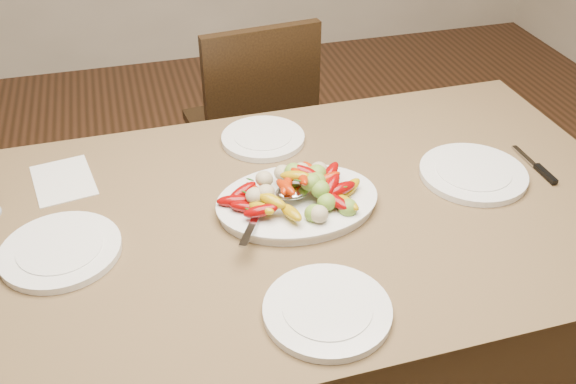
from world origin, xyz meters
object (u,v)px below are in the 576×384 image
at_px(chair_far, 248,127).
at_px(serving_platter, 297,204).
at_px(dining_table, 288,317).
at_px(plate_left, 61,251).
at_px(plate_far, 263,139).
at_px(plate_right, 473,174).
at_px(plate_near, 327,311).

height_order(chair_far, serving_platter, chair_far).
xyz_separation_m(dining_table, plate_left, (-0.55, -0.01, 0.39)).
bearing_deg(plate_far, plate_right, -33.20).
height_order(plate_far, plate_near, same).
bearing_deg(serving_platter, plate_right, 0.91).
relative_size(chair_far, plate_near, 3.53).
bearing_deg(plate_left, plate_far, 32.59).
bearing_deg(dining_table, plate_right, 2.10).
relative_size(dining_table, plate_far, 7.51).
bearing_deg(plate_near, plate_left, 147.27).
height_order(serving_platter, plate_left, serving_platter).
bearing_deg(plate_right, plate_far, 146.80).
bearing_deg(plate_left, plate_near, -32.73).
height_order(dining_table, plate_right, plate_right).
distance_m(dining_table, serving_platter, 0.39).
height_order(chair_far, plate_far, chair_far).
distance_m(serving_platter, plate_near, 0.37).
relative_size(serving_platter, plate_far, 1.64).
height_order(plate_right, plate_far, same).
bearing_deg(plate_left, plate_right, 1.75).
xyz_separation_m(plate_left, plate_far, (0.57, 0.36, 0.00)).
xyz_separation_m(serving_platter, plate_far, (-0.01, 0.34, -0.00)).
bearing_deg(plate_near, serving_platter, 83.50).
bearing_deg(plate_right, chair_far, 115.66).
bearing_deg(dining_table, plate_far, 86.66).
distance_m(plate_right, plate_far, 0.61).
bearing_deg(dining_table, chair_far, 84.40).
relative_size(dining_table, plate_right, 6.37).
xyz_separation_m(dining_table, chair_far, (0.09, 0.93, 0.10)).
xyz_separation_m(serving_platter, plate_near, (-0.04, -0.37, -0.00)).
bearing_deg(plate_left, dining_table, 1.41).
bearing_deg(dining_table, plate_near, -92.30).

